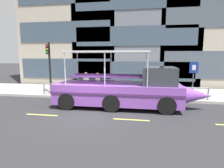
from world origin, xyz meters
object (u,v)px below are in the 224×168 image
(pedestrian_near_bow, at_px, (163,82))
(pedestrian_near_stern, at_px, (86,81))
(traffic_light_pole, at_px, (49,63))
(pedestrian_mid_right, at_px, (98,81))
(duck_tour_boat, at_px, (126,90))
(pedestrian_mid_left, at_px, (134,82))
(parking_sign, at_px, (193,74))

(pedestrian_near_bow, bearing_deg, pedestrian_near_stern, 179.31)
(traffic_light_pole, xyz_separation_m, pedestrian_mid_right, (3.79, 0.27, -1.43))
(duck_tour_boat, height_order, pedestrian_near_bow, duck_tour_boat)
(pedestrian_mid_left, bearing_deg, traffic_light_pole, -172.22)
(parking_sign, xyz_separation_m, pedestrian_mid_left, (-4.21, 0.63, -0.79))
(traffic_light_pole, relative_size, pedestrian_near_bow, 2.27)
(pedestrian_mid_left, height_order, pedestrian_mid_right, pedestrian_mid_right)
(pedestrian_mid_left, distance_m, pedestrian_mid_right, 2.88)
(pedestrian_mid_right, bearing_deg, pedestrian_near_bow, -0.51)
(traffic_light_pole, xyz_separation_m, pedestrian_near_stern, (2.86, 0.30, -1.41))
(traffic_light_pole, distance_m, parking_sign, 10.83)
(traffic_light_pole, height_order, parking_sign, traffic_light_pole)
(traffic_light_pole, bearing_deg, pedestrian_mid_right, 4.11)
(parking_sign, relative_size, pedestrian_mid_right, 1.52)
(duck_tour_boat, relative_size, pedestrian_mid_right, 5.69)
(duck_tour_boat, distance_m, pedestrian_mid_right, 3.68)
(duck_tour_boat, height_order, pedestrian_near_stern, duck_tour_boat)
(duck_tour_boat, bearing_deg, traffic_light_pole, 158.36)
(pedestrian_near_bow, relative_size, pedestrian_mid_left, 1.15)
(duck_tour_boat, bearing_deg, parking_sign, 31.11)
(pedestrian_near_bow, bearing_deg, traffic_light_pole, -178.49)
(traffic_light_pole, xyz_separation_m, duck_tour_boat, (6.24, -2.48, -1.52))
(traffic_light_pole, bearing_deg, pedestrian_near_bow, 1.51)
(pedestrian_near_bow, relative_size, pedestrian_mid_right, 1.06)
(pedestrian_near_bow, bearing_deg, duck_tour_boat, -132.25)
(traffic_light_pole, distance_m, pedestrian_mid_right, 4.06)
(parking_sign, height_order, pedestrian_near_stern, parking_sign)
(pedestrian_mid_left, bearing_deg, pedestrian_near_bow, -17.73)
(traffic_light_pole, bearing_deg, duck_tour_boat, -21.64)
(parking_sign, relative_size, pedestrian_near_stern, 1.49)
(duck_tour_boat, height_order, pedestrian_mid_left, duck_tour_boat)
(parking_sign, bearing_deg, duck_tour_boat, -148.89)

